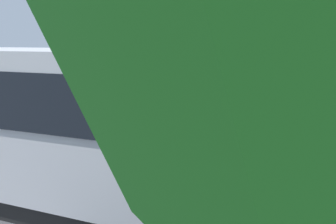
# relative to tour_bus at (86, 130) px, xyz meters

# --- Properties ---
(ground_plane) EXTENTS (80.00, 80.00, 0.00)m
(ground_plane) POSITION_rel_tour_bus_xyz_m (-1.92, -4.31, -1.64)
(ground_plane) COLOR #424247
(tour_bus) EXTENTS (10.02, 2.69, 3.25)m
(tour_bus) POSITION_rel_tour_bus_xyz_m (0.00, 0.00, 0.00)
(tour_bus) COLOR silver
(tour_bus) RESTS_ON ground_plane
(spectator_far_left) EXTENTS (0.57, 0.38, 1.69)m
(spectator_far_left) POSITION_rel_tour_bus_xyz_m (-1.46, -2.58, -0.64)
(spectator_far_left) COLOR black
(spectator_far_left) RESTS_ON ground_plane
(spectator_left) EXTENTS (0.57, 0.39, 1.77)m
(spectator_left) POSITION_rel_tour_bus_xyz_m (-0.20, -2.88, -0.59)
(spectator_left) COLOR #473823
(spectator_left) RESTS_ON ground_plane
(spectator_centre) EXTENTS (0.57, 0.33, 1.81)m
(spectator_centre) POSITION_rel_tour_bus_xyz_m (1.28, -2.43, -0.56)
(spectator_centre) COLOR black
(spectator_centre) RESTS_ON ground_plane
(parked_motorcycle_silver) EXTENTS (2.05, 0.58, 0.99)m
(parked_motorcycle_silver) POSITION_rel_tour_bus_xyz_m (-3.50, -1.91, -1.16)
(parked_motorcycle_silver) COLOR black
(parked_motorcycle_silver) RESTS_ON ground_plane
(stunt_motorcycle) EXTENTS (2.01, 0.68, 1.69)m
(stunt_motorcycle) POSITION_rel_tour_bus_xyz_m (0.41, -7.29, -0.64)
(stunt_motorcycle) COLOR black
(stunt_motorcycle) RESTS_ON ground_plane
(bay_line_b) EXTENTS (0.29, 3.83, 0.01)m
(bay_line_b) POSITION_rel_tour_bus_xyz_m (-3.16, -5.76, -1.64)
(bay_line_b) COLOR white
(bay_line_b) RESTS_ON ground_plane
(bay_line_c) EXTENTS (0.29, 3.99, 0.01)m
(bay_line_c) POSITION_rel_tour_bus_xyz_m (-0.53, -5.76, -1.64)
(bay_line_c) COLOR white
(bay_line_c) RESTS_ON ground_plane
(bay_line_d) EXTENTS (0.34, 4.99, 0.01)m
(bay_line_d) POSITION_rel_tour_bus_xyz_m (2.10, -5.76, -1.64)
(bay_line_d) COLOR white
(bay_line_d) RESTS_ON ground_plane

